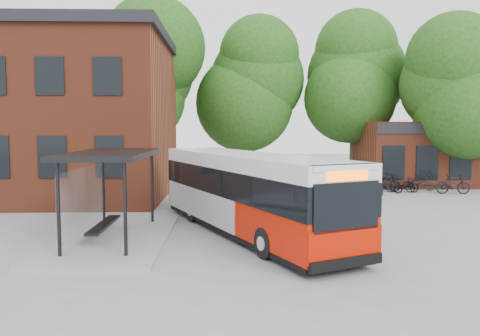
{
  "coord_description": "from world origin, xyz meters",
  "views": [
    {
      "loc": [
        -0.86,
        -16.04,
        3.61
      ],
      "look_at": [
        -0.27,
        2.88,
        2.0
      ],
      "focal_mm": 35.0,
      "sensor_mm": 36.0,
      "label": 1
    }
  ],
  "objects_px": {
    "bus_shelter": "(113,196)",
    "bicycle_2": "(401,185)",
    "bicycle_7": "(453,184)",
    "bicycle_6": "(419,183)",
    "bicycle_3": "(386,183)",
    "bicycle_0": "(353,182)",
    "bicycle_4": "(406,186)",
    "bicycle_1": "(383,181)",
    "city_bus": "(247,194)"
  },
  "relations": [
    {
      "from": "bicycle_4",
      "to": "bicycle_6",
      "type": "distance_m",
      "value": 1.69
    },
    {
      "from": "bicycle_4",
      "to": "bicycle_6",
      "type": "xyz_separation_m",
      "value": [
        1.21,
        1.17,
        0.04
      ]
    },
    {
      "from": "bicycle_3",
      "to": "bicycle_7",
      "type": "height_order",
      "value": "bicycle_7"
    },
    {
      "from": "bus_shelter",
      "to": "bicycle_7",
      "type": "bearing_deg",
      "value": 31.96
    },
    {
      "from": "bicycle_4",
      "to": "bicycle_6",
      "type": "relative_size",
      "value": 0.91
    },
    {
      "from": "bus_shelter",
      "to": "bicycle_6",
      "type": "bearing_deg",
      "value": 38.1
    },
    {
      "from": "bicycle_6",
      "to": "bicycle_7",
      "type": "bearing_deg",
      "value": -121.85
    },
    {
      "from": "city_bus",
      "to": "bicycle_1",
      "type": "bearing_deg",
      "value": 28.03
    },
    {
      "from": "bicycle_0",
      "to": "bicycle_4",
      "type": "xyz_separation_m",
      "value": [
        2.6,
        -1.44,
        -0.04
      ]
    },
    {
      "from": "bicycle_0",
      "to": "bicycle_3",
      "type": "height_order",
      "value": "bicycle_3"
    },
    {
      "from": "bus_shelter",
      "to": "bicycle_4",
      "type": "bearing_deg",
      "value": 37.53
    },
    {
      "from": "bus_shelter",
      "to": "bicycle_2",
      "type": "relative_size",
      "value": 4.33
    },
    {
      "from": "city_bus",
      "to": "bicycle_6",
      "type": "bearing_deg",
      "value": 21.5
    },
    {
      "from": "bicycle_2",
      "to": "bicycle_7",
      "type": "distance_m",
      "value": 2.74
    },
    {
      "from": "bicycle_1",
      "to": "bicycle_7",
      "type": "bearing_deg",
      "value": -99.81
    },
    {
      "from": "bicycle_0",
      "to": "bicycle_2",
      "type": "xyz_separation_m",
      "value": [
        2.4,
        -1.11,
        -0.03
      ]
    },
    {
      "from": "bicycle_0",
      "to": "bicycle_4",
      "type": "distance_m",
      "value": 2.97
    },
    {
      "from": "city_bus",
      "to": "bicycle_7",
      "type": "distance_m",
      "value": 14.98
    },
    {
      "from": "bicycle_3",
      "to": "bicycle_4",
      "type": "relative_size",
      "value": 1.1
    },
    {
      "from": "bus_shelter",
      "to": "bicycle_2",
      "type": "distance_m",
      "value": 17.4
    },
    {
      "from": "bicycle_0",
      "to": "city_bus",
      "type": "bearing_deg",
      "value": 141.36
    },
    {
      "from": "bus_shelter",
      "to": "bicycle_1",
      "type": "bearing_deg",
      "value": 42.62
    },
    {
      "from": "bicycle_1",
      "to": "bicycle_4",
      "type": "distance_m",
      "value": 1.55
    },
    {
      "from": "bicycle_1",
      "to": "bicycle_7",
      "type": "distance_m",
      "value": 3.74
    },
    {
      "from": "bicycle_2",
      "to": "bicycle_1",
      "type": "bearing_deg",
      "value": 49.9
    },
    {
      "from": "bus_shelter",
      "to": "bicycle_7",
      "type": "distance_m",
      "value": 19.06
    },
    {
      "from": "bus_shelter",
      "to": "bicycle_4",
      "type": "distance_m",
      "value": 17.36
    },
    {
      "from": "bicycle_0",
      "to": "bicycle_4",
      "type": "relative_size",
      "value": 1.11
    },
    {
      "from": "bicycle_7",
      "to": "city_bus",
      "type": "bearing_deg",
      "value": 134.86
    },
    {
      "from": "bicycle_6",
      "to": "bicycle_3",
      "type": "bearing_deg",
      "value": 131.88
    },
    {
      "from": "city_bus",
      "to": "bicycle_0",
      "type": "bearing_deg",
      "value": 34.44
    },
    {
      "from": "bus_shelter",
      "to": "city_bus",
      "type": "xyz_separation_m",
      "value": [
        4.37,
        0.86,
        -0.08
      ]
    },
    {
      "from": "bicycle_1",
      "to": "bicycle_3",
      "type": "height_order",
      "value": "bicycle_3"
    },
    {
      "from": "bus_shelter",
      "to": "bicycle_4",
      "type": "xyz_separation_m",
      "value": [
        13.74,
        10.55,
        -1.04
      ]
    },
    {
      "from": "bus_shelter",
      "to": "bicycle_1",
      "type": "height_order",
      "value": "bus_shelter"
    },
    {
      "from": "city_bus",
      "to": "bicycle_1",
      "type": "height_order",
      "value": "city_bus"
    },
    {
      "from": "city_bus",
      "to": "bicycle_4",
      "type": "height_order",
      "value": "city_bus"
    },
    {
      "from": "bicycle_3",
      "to": "bicycle_0",
      "type": "bearing_deg",
      "value": 49.35
    },
    {
      "from": "city_bus",
      "to": "bicycle_2",
      "type": "distance_m",
      "value": 13.61
    },
    {
      "from": "bicycle_2",
      "to": "bicycle_3",
      "type": "height_order",
      "value": "bicycle_3"
    },
    {
      "from": "bicycle_4",
      "to": "bicycle_7",
      "type": "bearing_deg",
      "value": -116.14
    },
    {
      "from": "city_bus",
      "to": "bicycle_7",
      "type": "bearing_deg",
      "value": 13.78
    },
    {
      "from": "bus_shelter",
      "to": "bicycle_3",
      "type": "distance_m",
      "value": 16.81
    },
    {
      "from": "bicycle_4",
      "to": "city_bus",
      "type": "bearing_deg",
      "value": 121.0
    },
    {
      "from": "bicycle_0",
      "to": "bicycle_4",
      "type": "bearing_deg",
      "value": -126.28
    },
    {
      "from": "bicycle_7",
      "to": "bicycle_0",
      "type": "bearing_deg",
      "value": 75.92
    },
    {
      "from": "bicycle_2",
      "to": "bicycle_4",
      "type": "height_order",
      "value": "bicycle_2"
    },
    {
      "from": "bus_shelter",
      "to": "bicycle_2",
      "type": "bearing_deg",
      "value": 38.79
    },
    {
      "from": "bicycle_1",
      "to": "bicycle_6",
      "type": "relative_size",
      "value": 1.0
    },
    {
      "from": "bicycle_1",
      "to": "bicycle_2",
      "type": "distance_m",
      "value": 1.17
    }
  ]
}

